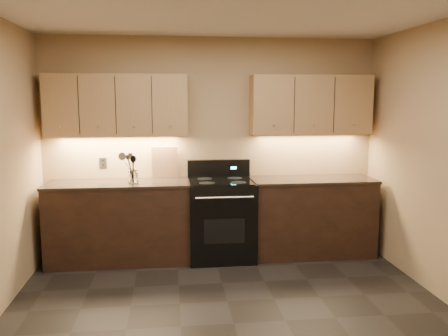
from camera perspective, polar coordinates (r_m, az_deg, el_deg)
The scene contains 16 objects.
floor at distance 4.19m, azimuth 1.20°, elevation -18.20°, with size 4.00×4.00×0.00m, color black.
ceiling at distance 3.82m, azimuth 1.32°, elevation 19.31°, with size 4.00×4.00×0.00m, color silver.
wall_back at distance 5.77m, azimuth -1.49°, elevation 2.63°, with size 4.00×0.04×2.60m, color tan.
counter_left at distance 5.62m, azimuth -12.47°, elevation -6.36°, with size 1.62×0.62×0.93m.
counter_right at distance 5.85m, azimuth 10.47°, elevation -5.74°, with size 1.46×0.62×0.93m.
stove at distance 5.61m, azimuth -0.34°, elevation -6.07°, with size 0.76×0.68×1.14m.
upper_cab_left at distance 5.60m, azimuth -12.75°, elevation 7.38°, with size 1.60×0.30×0.70m, color #A18450.
upper_cab_right at distance 5.82m, azimuth 10.38°, elevation 7.48°, with size 1.44×0.30×0.70m, color #A18450.
outlet_plate at distance 5.81m, azimuth -14.35°, elevation 0.63°, with size 0.09×0.01×0.12m, color #B2B5BA.
utensil_crock at distance 5.45m, azimuth -10.85°, elevation -1.09°, with size 0.15×0.15×0.14m.
cutting_board at distance 5.72m, azimuth -7.14°, elevation 0.71°, with size 0.31×0.02×0.39m, color tan.
wooden_spoon at distance 5.42m, azimuth -11.13°, elevation -0.12°, with size 0.06×0.06×0.29m, color tan, non-canonical shape.
black_spoon at distance 5.44m, azimuth -10.93°, elevation 0.07°, with size 0.06×0.06×0.32m, color black, non-canonical shape.
black_turner at distance 5.41m, azimuth -10.85°, elevation 0.05°, with size 0.08×0.08×0.32m, color black, non-canonical shape.
steel_spatula at distance 5.45m, azimuth -10.54°, elevation 0.23°, with size 0.08×0.08×0.34m, color silver, non-canonical shape.
steel_skimmer at distance 5.42m, azimuth -10.52°, elevation 0.21°, with size 0.09×0.09×0.35m, color silver, non-canonical shape.
Camera 1 is at (-0.52, -3.71, 1.87)m, focal length 38.00 mm.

